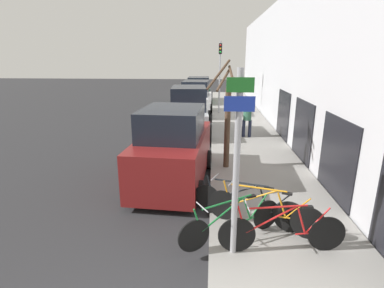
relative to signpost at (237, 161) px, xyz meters
name	(u,v)px	position (x,y,z in m)	size (l,w,h in m)	color
ground_plane	(190,141)	(-1.45, 8.19, -1.96)	(80.00, 80.00, 0.00)	#28282B
sidewalk_curb	(242,127)	(1.15, 10.99, -1.89)	(3.20, 32.00, 0.15)	gray
building_facade	(280,67)	(2.90, 10.90, 1.26)	(0.23, 32.00, 6.50)	#BCBCC1
signpost	(237,161)	(0.00, 0.00, 0.00)	(0.50, 0.13, 3.39)	#939399
bicycle_0	(282,232)	(0.91, 0.09, -1.40)	(2.39, 0.44, 0.97)	black
bicycle_1	(232,222)	(0.00, 0.41, -1.42)	(2.06, 1.25, 0.90)	black
bicycle_2	(263,211)	(0.68, 0.87, -1.40)	(2.33, 0.93, 0.96)	black
bicycle_3	(246,205)	(0.34, 1.12, -1.40)	(2.39, 1.01, 0.95)	black
parked_car_0	(173,149)	(-1.57, 3.51, -0.91)	(2.27, 4.31, 2.31)	maroon
parked_car_1	(189,114)	(-1.57, 9.32, -0.90)	(2.16, 4.40, 2.37)	#B2B7BC
parked_car_2	(196,100)	(-1.49, 14.21, -0.94)	(2.09, 4.21, 2.28)	silver
parked_car_3	(199,91)	(-1.60, 19.85, -0.98)	(2.12, 4.45, 2.15)	#144728
pedestrian_near	(247,117)	(1.15, 8.61, -0.87)	(0.42, 0.36, 1.63)	#1E2338
street_tree	(227,121)	(0.03, 4.55, -0.24)	(0.92, 0.94, 3.48)	#4C3828
traffic_light	(220,68)	(-0.02, 14.76, 1.07)	(0.20, 0.30, 4.50)	#939399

